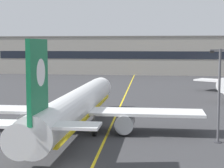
% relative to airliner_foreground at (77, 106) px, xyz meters
% --- Properties ---
extents(ground_plane, '(400.00, 400.00, 0.00)m').
position_rel_airliner_foreground_xyz_m(ground_plane, '(3.13, -14.23, -3.37)').
color(ground_plane, '#353538').
extents(taxiway_centreline, '(10.10, 179.75, 0.01)m').
position_rel_airliner_foreground_xyz_m(taxiway_centreline, '(3.13, 15.77, -3.37)').
color(taxiway_centreline, yellow).
rests_on(taxiway_centreline, ground).
extents(airliner_foreground, '(32.11, 41.47, 11.65)m').
position_rel_airliner_foreground_xyz_m(airliner_foreground, '(0.00, 0.00, 0.00)').
color(airliner_foreground, white).
rests_on(airliner_foreground, ground).
extents(apron_lamp_post, '(2.24, 0.90, 10.71)m').
position_rel_airliner_foreground_xyz_m(apron_lamp_post, '(17.21, -2.74, 2.27)').
color(apron_lamp_post, '#515156').
rests_on(apron_lamp_post, ground).
extents(terminal_building, '(127.14, 12.40, 14.34)m').
position_rel_airliner_foreground_xyz_m(terminal_building, '(8.04, 99.89, 3.81)').
color(terminal_building, '#9E998E').
rests_on(terminal_building, ground).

